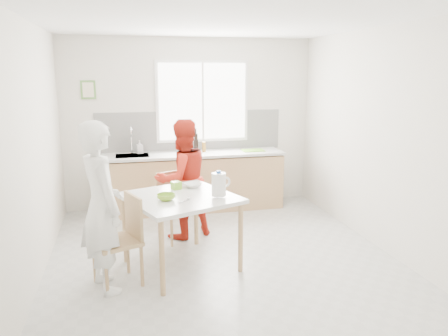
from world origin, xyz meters
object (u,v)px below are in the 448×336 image
at_px(milk_jug, 219,184).
at_px(bowl_white, 193,185).
at_px(person_red, 182,179).
at_px(chair_far, 174,203).
at_px(bowl_green, 166,197).
at_px(dining_table, 181,203).
at_px(wine_bottle_b, 196,142).
at_px(wine_bottle_a, 185,143).
at_px(chair_left, 123,236).
at_px(person_white, 102,207).

bearing_deg(milk_jug, bowl_white, 92.58).
xyz_separation_m(person_red, bowl_white, (0.04, -0.60, 0.07)).
bearing_deg(person_red, milk_jug, 81.95).
height_order(chair_far, bowl_green, bowl_green).
bearing_deg(bowl_white, chair_far, 106.03).
height_order(dining_table, wine_bottle_b, wine_bottle_b).
relative_size(wine_bottle_a, wine_bottle_b, 1.07).
bearing_deg(chair_left, person_red, 125.37).
distance_m(person_white, milk_jug, 1.25).
bearing_deg(person_red, chair_far, 2.55).
height_order(chair_left, wine_bottle_a, wine_bottle_a).
xyz_separation_m(bowl_green, wine_bottle_a, (0.53, 2.23, 0.22)).
xyz_separation_m(milk_jug, wine_bottle_b, (0.14, 2.33, 0.09)).
height_order(person_white, wine_bottle_a, person_white).
distance_m(bowl_white, wine_bottle_a, 1.79).
distance_m(person_white, wine_bottle_b, 2.86).
distance_m(chair_far, bowl_white, 0.68).
relative_size(chair_far, wine_bottle_a, 2.77).
bearing_deg(bowl_green, milk_jug, -2.77).
xyz_separation_m(milk_jug, wine_bottle_a, (-0.04, 2.26, 0.10)).
distance_m(chair_left, chair_far, 1.31).
xyz_separation_m(chair_left, wine_bottle_b, (1.18, 2.42, 0.56)).
height_order(bowl_white, wine_bottle_a, wine_bottle_a).
xyz_separation_m(chair_far, wine_bottle_b, (0.52, 1.29, 0.58)).
bearing_deg(chair_left, milk_jug, 74.33).
xyz_separation_m(dining_table, person_red, (0.15, 0.94, 0.04)).
bearing_deg(wine_bottle_a, person_white, -116.05).
bearing_deg(person_red, wine_bottle_b, -128.81).
relative_size(chair_far, milk_jug, 3.23).
height_order(chair_left, bowl_green, chair_left).
height_order(chair_left, person_white, person_white).
bearing_deg(person_red, chair_left, 35.37).
xyz_separation_m(bowl_white, milk_jug, (0.21, -0.49, 0.12)).
height_order(bowl_white, wine_bottle_b, wine_bottle_b).
bearing_deg(chair_left, bowl_green, 84.04).
xyz_separation_m(chair_left, wine_bottle_a, (1.00, 2.36, 0.57)).
xyz_separation_m(person_white, wine_bottle_a, (1.19, 2.43, 0.22)).
bearing_deg(dining_table, person_white, -158.93).
xyz_separation_m(chair_far, milk_jug, (0.37, -1.03, 0.49)).
distance_m(bowl_green, wine_bottle_a, 2.30).
relative_size(chair_left, wine_bottle_b, 3.11).
xyz_separation_m(person_red, milk_jug, (0.25, -1.09, 0.19)).
distance_m(chair_left, person_red, 1.45).
bearing_deg(person_white, wine_bottle_a, -47.12).
relative_size(person_white, wine_bottle_a, 5.37).
distance_m(person_red, milk_jug, 1.13).
distance_m(milk_jug, wine_bottle_a, 2.26).
xyz_separation_m(dining_table, wine_bottle_b, (0.55, 2.18, 0.32)).
bearing_deg(bowl_green, wine_bottle_a, 76.59).
relative_size(dining_table, bowl_white, 7.12).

